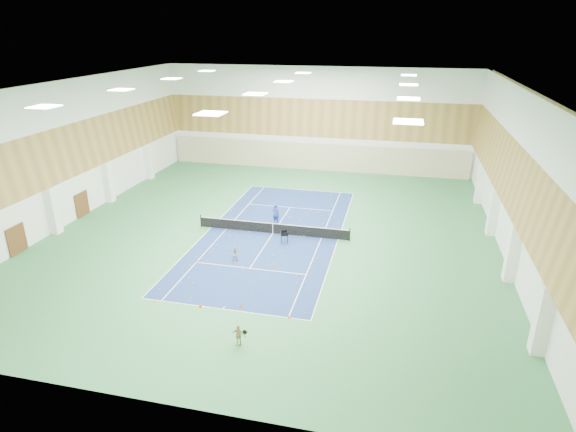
{
  "coord_description": "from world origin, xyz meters",
  "views": [
    {
      "loc": [
        9.68,
        -35.57,
        16.12
      ],
      "look_at": [
        1.48,
        -0.75,
        2.0
      ],
      "focal_mm": 30.0,
      "sensor_mm": 36.0,
      "label": 1
    }
  ],
  "objects_px": {
    "tennis_net": "(273,227)",
    "child_apron": "(238,335)",
    "child_court": "(236,254)",
    "ball_cart": "(284,237)",
    "coach": "(276,214)"
  },
  "relations": [
    {
      "from": "coach",
      "to": "child_court",
      "type": "bearing_deg",
      "value": 97.0
    },
    {
      "from": "child_apron",
      "to": "child_court",
      "type": "bearing_deg",
      "value": 113.11
    },
    {
      "from": "child_court",
      "to": "ball_cart",
      "type": "bearing_deg",
      "value": 30.68
    },
    {
      "from": "child_court",
      "to": "ball_cart",
      "type": "height_order",
      "value": "child_court"
    },
    {
      "from": "child_apron",
      "to": "ball_cart",
      "type": "height_order",
      "value": "child_apron"
    },
    {
      "from": "tennis_net",
      "to": "coach",
      "type": "bearing_deg",
      "value": 97.45
    },
    {
      "from": "coach",
      "to": "child_apron",
      "type": "distance_m",
      "value": 17.39
    },
    {
      "from": "tennis_net",
      "to": "child_court",
      "type": "height_order",
      "value": "child_court"
    },
    {
      "from": "tennis_net",
      "to": "child_court",
      "type": "xyz_separation_m",
      "value": [
        -1.34,
        -5.55,
        0.03
      ]
    },
    {
      "from": "coach",
      "to": "ball_cart",
      "type": "distance_m",
      "value": 4.14
    },
    {
      "from": "child_court",
      "to": "child_apron",
      "type": "height_order",
      "value": "child_apron"
    },
    {
      "from": "tennis_net",
      "to": "child_apron",
      "type": "bearing_deg",
      "value": -82.13
    },
    {
      "from": "coach",
      "to": "ball_cart",
      "type": "height_order",
      "value": "coach"
    },
    {
      "from": "coach",
      "to": "child_apron",
      "type": "relative_size",
      "value": 1.48
    },
    {
      "from": "ball_cart",
      "to": "coach",
      "type": "bearing_deg",
      "value": 95.38
    }
  ]
}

